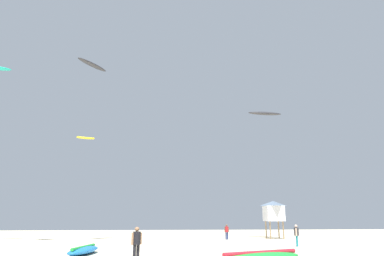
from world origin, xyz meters
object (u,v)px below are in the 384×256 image
object	(u,v)px
person_midground	(297,234)
kite_aloft_0	(92,65)
person_left	(227,231)
kite_grounded_near	(84,250)
kite_aloft_1	(86,138)
lifeguard_tower	(273,211)
person_foreground	(137,241)
kite_aloft_4	(265,113)

from	to	relation	value
person_midground	kite_aloft_0	world-z (taller)	kite_aloft_0
person_left	kite_grounded_near	bearing A→B (deg)	-51.86
kite_aloft_1	person_left	bearing A→B (deg)	-7.23
kite_aloft_1	kite_grounded_near	bearing A→B (deg)	-77.23
person_midground	person_left	xyz separation A→B (m)	(-3.65, 10.32, -0.08)
lifeguard_tower	kite_aloft_0	distance (m)	25.77
person_foreground	kite_grounded_near	world-z (taller)	person_foreground
kite_aloft_4	kite_aloft_1	bearing A→B (deg)	173.73
kite_aloft_0	kite_aloft_4	xyz separation A→B (m)	(19.65, 3.78, -3.57)
kite_grounded_near	kite_aloft_4	world-z (taller)	kite_aloft_4
person_midground	kite_aloft_4	size ratio (longest dim) A/B	0.41
person_left	kite_aloft_0	bearing A→B (deg)	-87.87
kite_aloft_1	person_foreground	bearing A→B (deg)	-71.21
lifeguard_tower	kite_grounded_near	bearing A→B (deg)	-137.76
person_left	kite_aloft_0	distance (m)	22.84
person_foreground	person_midground	bearing A→B (deg)	99.63
kite_grounded_near	kite_aloft_1	world-z (taller)	kite_aloft_1
person_left	kite_aloft_4	size ratio (longest dim) A/B	0.38
person_midground	person_foreground	bearing A→B (deg)	63.16
lifeguard_tower	kite_aloft_0	world-z (taller)	kite_aloft_0
person_left	kite_aloft_4	bearing A→B (deg)	73.72
person_midground	kite_aloft_1	size ratio (longest dim) A/B	0.77
person_foreground	kite_aloft_4	xyz separation A→B (m)	(13.62, 19.35, 13.27)
person_left	kite_grounded_near	xyz separation A→B (m)	(-12.19, -15.23, -0.66)
lifeguard_tower	kite_aloft_1	world-z (taller)	kite_aloft_1
person_midground	kite_grounded_near	distance (m)	16.60
kite_aloft_4	kite_aloft_0	bearing A→B (deg)	-169.10
person_midground	kite_aloft_1	xyz separation A→B (m)	(-19.76, 12.36, 10.32)
person_left	kite_aloft_1	distance (m)	19.27
lifeguard_tower	person_left	bearing A→B (deg)	-169.87
lifeguard_tower	kite_aloft_1	bearing A→B (deg)	177.31
person_left	kite_aloft_1	xyz separation A→B (m)	(-16.10, 2.04, 10.40)
kite_grounded_near	kite_aloft_4	size ratio (longest dim) A/B	1.11
kite_aloft_1	lifeguard_tower	bearing A→B (deg)	-2.69
person_left	kite_aloft_4	distance (m)	14.24
person_foreground	kite_aloft_4	world-z (taller)	kite_aloft_4
kite_aloft_1	kite_aloft_4	size ratio (longest dim) A/B	0.54
person_left	kite_grounded_near	world-z (taller)	person_left
person_midground	kite_grounded_near	xyz separation A→B (m)	(-15.84, -4.91, -0.74)
person_foreground	kite_aloft_0	distance (m)	23.71
person_left	kite_aloft_0	world-z (taller)	kite_aloft_0
kite_aloft_1	kite_aloft_4	bearing A→B (deg)	-6.27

